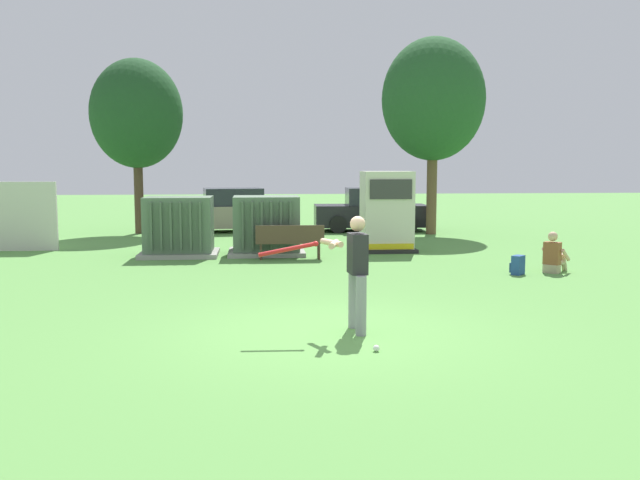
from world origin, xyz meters
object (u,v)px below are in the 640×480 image
at_px(park_bench, 290,239).
at_px(backpack, 518,265).
at_px(batter, 354,267).
at_px(parked_car_leftmost, 230,211).
at_px(generator_enclosure, 387,212).
at_px(sports_ball, 376,348).
at_px(parked_car_left_of_center, 372,211).
at_px(transformer_mid_west, 266,226).
at_px(seated_spectator, 554,256).
at_px(transformer_west, 179,227).

height_order(park_bench, backpack, park_bench).
height_order(batter, parked_car_leftmost, batter).
distance_m(generator_enclosure, sports_ball, 10.92).
bearing_deg(parked_car_left_of_center, backpack, -81.35).
xyz_separation_m(transformer_mid_west, batter, (1.19, -9.09, 0.19)).
xyz_separation_m(seated_spectator, parked_car_left_of_center, (-2.56, 10.36, 0.38)).
bearing_deg(transformer_mid_west, transformer_west, -177.58).
distance_m(seated_spectator, backpack, 0.99).
distance_m(seated_spectator, parked_car_leftmost, 13.11).
bearing_deg(backpack, park_bench, 149.75).
distance_m(park_bench, seated_spectator, 6.58).
height_order(backpack, parked_car_left_of_center, parked_car_left_of_center).
distance_m(sports_ball, backpack, 7.50).
bearing_deg(backpack, transformer_west, 153.64).
relative_size(generator_enclosure, seated_spectator, 2.39).
bearing_deg(transformer_mid_west, park_bench, -62.05).
bearing_deg(backpack, batter, -131.71).
bearing_deg(parked_car_left_of_center, generator_enclosure, -95.38).
relative_size(generator_enclosure, parked_car_left_of_center, 0.54).
xyz_separation_m(seated_spectator, parked_car_leftmost, (-7.85, 10.49, 0.38)).
distance_m(generator_enclosure, backpack, 5.10).
distance_m(transformer_mid_west, batter, 9.17).
relative_size(batter, sports_ball, 19.33).
distance_m(parked_car_leftmost, parked_car_left_of_center, 5.30).
distance_m(transformer_west, parked_car_left_of_center, 9.21).
height_order(transformer_west, generator_enclosure, generator_enclosure).
relative_size(generator_enclosure, parked_car_leftmost, 0.52).
relative_size(transformer_mid_west, generator_enclosure, 0.91).
relative_size(park_bench, backpack, 4.10).
relative_size(transformer_west, transformer_mid_west, 1.00).
distance_m(batter, backpack, 6.75).
relative_size(transformer_mid_west, park_bench, 1.16).
bearing_deg(sports_ball, parked_car_left_of_center, 80.84).
height_order(transformer_mid_west, parked_car_leftmost, same).
height_order(transformer_west, sports_ball, transformer_west).
relative_size(park_bench, parked_car_leftmost, 0.41).
bearing_deg(batter, transformer_west, 111.64).
relative_size(batter, parked_car_left_of_center, 0.41).
distance_m(park_bench, sports_ball, 9.13).
height_order(sports_ball, parked_car_leftmost, parked_car_leftmost).
distance_m(generator_enclosure, park_bench, 3.32).
bearing_deg(backpack, parked_car_leftmost, 122.80).
xyz_separation_m(transformer_west, transformer_mid_west, (2.38, 0.10, 0.00)).
distance_m(transformer_mid_west, generator_enclosure, 3.51).
height_order(batter, seated_spectator, batter).
xyz_separation_m(seated_spectator, backpack, (-0.95, -0.23, -0.16)).
height_order(transformer_mid_west, batter, batter).
bearing_deg(generator_enclosure, parked_car_left_of_center, 84.62).
bearing_deg(batter, sports_ball, -82.28).
bearing_deg(park_bench, backpack, -30.25).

